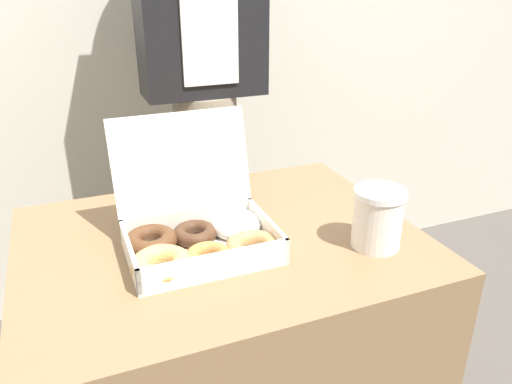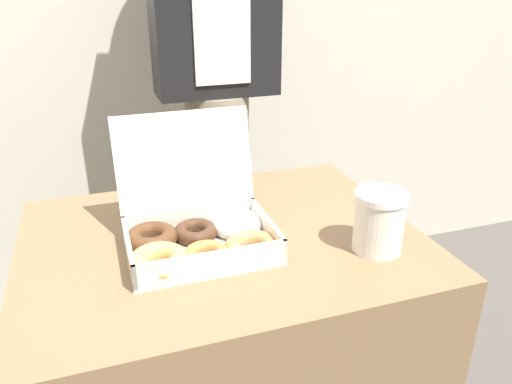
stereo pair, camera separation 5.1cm
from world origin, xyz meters
name	(u,v)px [view 2 (the right image)]	position (x,y,z in m)	size (l,w,h in m)	color
table	(226,371)	(0.00, 0.00, 0.36)	(0.80, 0.61, 0.72)	brown
donut_box	(198,233)	(-0.06, -0.03, 0.76)	(0.31, 0.27, 0.24)	silver
coffee_cup	(379,221)	(0.27, -0.14, 0.78)	(0.10, 0.10, 0.12)	silver
person_customer	(216,74)	(0.15, 0.60, 0.94)	(0.36, 0.21, 1.66)	gray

